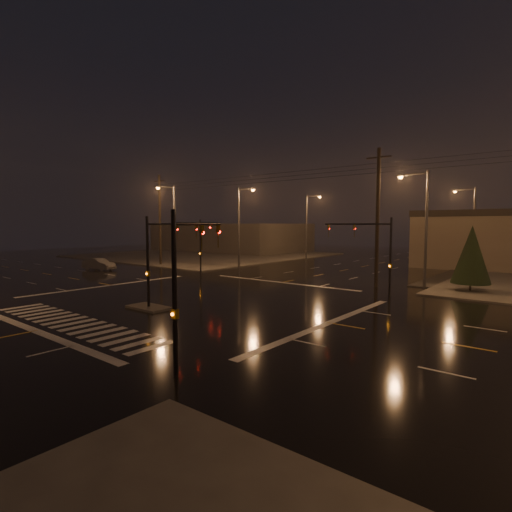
# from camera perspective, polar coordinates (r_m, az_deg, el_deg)

# --- Properties ---
(ground) EXTENTS (140.00, 140.00, 0.00)m
(ground) POSITION_cam_1_polar(r_m,az_deg,el_deg) (29.62, -8.76, -6.17)
(ground) COLOR black
(ground) RESTS_ON ground
(sidewalk_nw) EXTENTS (36.00, 36.00, 0.12)m
(sidewalk_nw) POSITION_cam_1_polar(r_m,az_deg,el_deg) (71.72, -7.24, 0.18)
(sidewalk_nw) COLOR #423F3A
(sidewalk_nw) RESTS_ON ground
(median_island) EXTENTS (3.00, 1.60, 0.15)m
(median_island) POSITION_cam_1_polar(r_m,az_deg,el_deg) (27.12, -15.06, -7.11)
(median_island) COLOR #423F3A
(median_island) RESTS_ON ground
(crosswalk) EXTENTS (15.00, 2.60, 0.01)m
(crosswalk) POSITION_cam_1_polar(r_m,az_deg,el_deg) (24.61, -24.61, -8.73)
(crosswalk) COLOR beige
(crosswalk) RESTS_ON ground
(stop_bar_near) EXTENTS (16.00, 0.50, 0.01)m
(stop_bar_near) POSITION_cam_1_polar(r_m,az_deg,el_deg) (23.81, -28.97, -9.32)
(stop_bar_near) COLOR beige
(stop_bar_near) RESTS_ON ground
(stop_bar_far) EXTENTS (16.00, 0.50, 0.01)m
(stop_bar_far) POSITION_cam_1_polar(r_m,az_deg,el_deg) (37.80, 3.67, -3.79)
(stop_bar_far) COLOR beige
(stop_bar_far) RESTS_ON ground
(commercial_block) EXTENTS (30.00, 18.00, 5.60)m
(commercial_block) POSITION_cam_1_polar(r_m,az_deg,el_deg) (83.64, -3.72, 2.71)
(commercial_block) COLOR #413D39
(commercial_block) RESTS_ON ground
(signal_mast_median) EXTENTS (0.25, 4.59, 6.00)m
(signal_mast_median) POSITION_cam_1_polar(r_m,az_deg,el_deg) (27.19, -13.64, 0.77)
(signal_mast_median) COLOR black
(signal_mast_median) RESTS_ON ground
(signal_mast_ne) EXTENTS (4.84, 1.86, 6.00)m
(signal_mast_ne) POSITION_cam_1_polar(r_m,az_deg,el_deg) (32.11, 16.78, 1.34)
(signal_mast_ne) COLOR black
(signal_mast_ne) RESTS_ON ground
(signal_mast_nw) EXTENTS (4.84, 1.86, 6.00)m
(signal_mast_nw) POSITION_cam_1_polar(r_m,az_deg,el_deg) (43.00, -7.39, 2.26)
(signal_mast_nw) COLOR black
(signal_mast_nw) RESTS_ON ground
(signal_mast_se) EXTENTS (1.55, 3.87, 6.00)m
(signal_mast_se) POSITION_cam_1_polar(r_m,az_deg,el_deg) (15.09, -10.06, -2.27)
(signal_mast_se) COLOR black
(signal_mast_se) RESTS_ON ground
(streetlight_1) EXTENTS (2.77, 0.32, 10.00)m
(streetlight_1) POSITION_cam_1_polar(r_m,az_deg,el_deg) (49.83, -2.21, 4.92)
(streetlight_1) COLOR #38383A
(streetlight_1) RESTS_ON ground
(streetlight_2) EXTENTS (2.77, 0.32, 10.00)m
(streetlight_2) POSITION_cam_1_polar(r_m,az_deg,el_deg) (62.78, 7.46, 4.81)
(streetlight_2) COLOR #38383A
(streetlight_2) RESTS_ON ground
(streetlight_3) EXTENTS (2.77, 0.32, 10.00)m
(streetlight_3) POSITION_cam_1_polar(r_m,az_deg,el_deg) (37.06, 22.71, 4.70)
(streetlight_3) COLOR #38383A
(streetlight_3) RESTS_ON ground
(streetlight_4) EXTENTS (2.77, 0.32, 10.00)m
(streetlight_4) POSITION_cam_1_polar(r_m,az_deg,el_deg) (56.54, 28.38, 4.33)
(streetlight_4) COLOR #38383A
(streetlight_4) RESTS_ON ground
(streetlight_5) EXTENTS (0.32, 2.77, 10.00)m
(streetlight_5) POSITION_cam_1_polar(r_m,az_deg,el_deg) (48.53, -11.86, 4.84)
(streetlight_5) COLOR #38383A
(streetlight_5) RESTS_ON ground
(utility_pole_0) EXTENTS (2.20, 0.32, 12.00)m
(utility_pole_0) POSITION_cam_1_polar(r_m,az_deg,el_deg) (54.98, -13.57, 5.10)
(utility_pole_0) COLOR black
(utility_pole_0) RESTS_ON ground
(utility_pole_1) EXTENTS (2.20, 0.32, 12.00)m
(utility_pole_1) POSITION_cam_1_polar(r_m,az_deg,el_deg) (36.21, 16.97, 5.38)
(utility_pole_1) COLOR black
(utility_pole_1) RESTS_ON ground
(conifer_0) EXTENTS (3.01, 3.01, 5.40)m
(conifer_0) POSITION_cam_1_polar(r_m,az_deg,el_deg) (36.60, 28.41, 0.19)
(conifer_0) COLOR black
(conifer_0) RESTS_ON ground
(car_crossing) EXTENTS (4.50, 2.34, 1.41)m
(car_crossing) POSITION_cam_1_polar(r_m,az_deg,el_deg) (51.44, -21.52, -1.09)
(car_crossing) COLOR #55575C
(car_crossing) RESTS_ON ground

